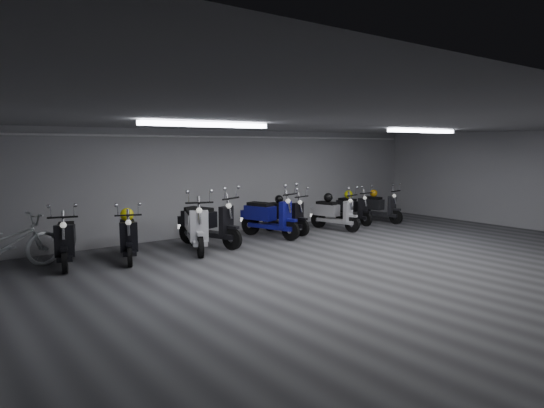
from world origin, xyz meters
TOP-DOWN VIEW (x-y plane):
  - floor at (0.00, 0.00)m, footprint 14.00×10.00m
  - ceiling at (0.00, 0.00)m, footprint 14.00×10.00m
  - back_wall at (0.00, 5.00)m, footprint 14.00×0.01m
  - right_wall at (7.00, 0.00)m, footprint 0.01×10.00m
  - fluor_strip_left at (-3.00, 1.00)m, footprint 2.40×0.18m
  - fluor_strip_right at (3.00, 1.00)m, footprint 2.40×0.18m
  - conduit at (0.00, 4.92)m, footprint 13.60×0.05m
  - scooter_0 at (-4.70, 3.68)m, footprint 1.08×1.87m
  - scooter_1 at (-3.54, 3.41)m, footprint 1.09×1.81m
  - scooter_2 at (-1.99, 3.32)m, footprint 1.33×2.08m
  - scooter_3 at (-1.49, 3.59)m, footprint 1.30×2.09m
  - scooter_4 at (0.32, 3.63)m, footprint 1.17×2.05m
  - scooter_5 at (1.02, 3.86)m, footprint 0.86×1.82m
  - scooter_6 at (2.48, 3.44)m, footprint 0.92×1.79m
  - scooter_8 at (3.70, 3.88)m, footprint 0.63×1.67m
  - scooter_9 at (4.61, 3.61)m, footprint 0.82×1.75m
  - bicycle at (-5.71, 3.87)m, footprint 2.15×1.17m
  - helmet_0 at (0.98, 4.10)m, footprint 0.23×0.23m
  - helmet_1 at (2.43, 3.67)m, footprint 0.26×0.26m
  - helmet_2 at (-3.46, 3.63)m, footprint 0.28×0.28m
  - helmet_3 at (3.71, 4.11)m, footprint 0.26×0.26m
  - helmet_4 at (4.57, 3.84)m, footprint 0.24×0.24m

SIDE VIEW (x-z plane):
  - floor at x=0.00m, z-range -0.01..0.00m
  - scooter_8 at x=3.70m, z-range 0.00..1.22m
  - scooter_9 at x=4.61m, z-range 0.00..1.25m
  - scooter_6 at x=2.48m, z-range 0.00..1.27m
  - scooter_1 at x=-3.54m, z-range 0.00..1.28m
  - scooter_5 at x=1.02m, z-range 0.00..1.30m
  - bicycle at x=-5.71m, z-range 0.00..1.32m
  - scooter_0 at x=-4.70m, z-range 0.00..1.32m
  - scooter_4 at x=0.32m, z-range 0.00..1.45m
  - scooter_2 at x=-1.99m, z-range 0.00..1.47m
  - scooter_3 at x=-1.49m, z-range 0.00..1.48m
  - helmet_3 at x=3.71m, z-range 0.76..1.02m
  - helmet_4 at x=4.57m, z-range 0.78..1.01m
  - helmet_1 at x=2.43m, z-range 0.79..1.04m
  - helmet_0 at x=0.98m, z-range 0.81..1.04m
  - helmet_2 at x=-3.46m, z-range 0.79..1.08m
  - back_wall at x=0.00m, z-range 0.00..2.80m
  - right_wall at x=7.00m, z-range 0.00..2.80m
  - conduit at x=0.00m, z-range 2.59..2.65m
  - fluor_strip_left at x=-3.00m, z-range 2.70..2.78m
  - fluor_strip_right at x=3.00m, z-range 2.70..2.78m
  - ceiling at x=0.00m, z-range 2.80..2.81m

